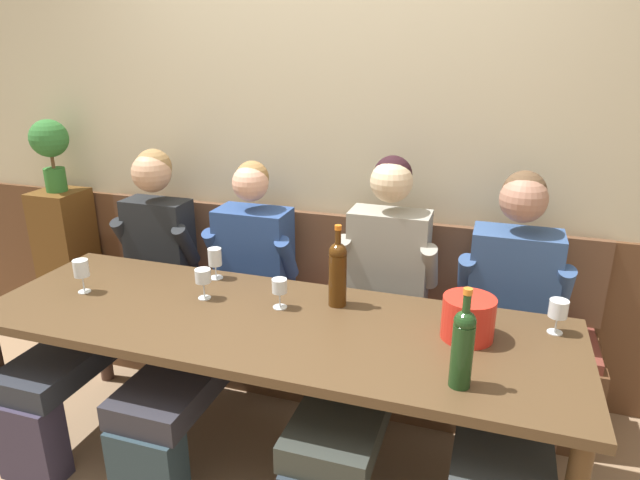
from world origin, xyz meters
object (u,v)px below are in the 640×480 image
object	(u,v)px
dining_table	(270,335)
wine_glass_mid_left	(81,269)
person_center_right_seat	(124,283)
wine_glass_by_bottle	(558,310)
wine_bottle_clear_water	(338,272)
potted_plant	(50,145)
wine_glass_near_bucket	(215,258)
person_right_seat	(510,339)
wine_glass_left_end	(203,277)
wine_glass_center_rear	(280,287)
wall_bench	(321,337)
person_left_seat	(226,303)
person_center_left_seat	(372,319)
wine_bottle_amber_mid	(463,346)
ice_bucket	(468,318)

from	to	relation	value
dining_table	wine_glass_mid_left	size ratio (longest dim) A/B	15.84
person_center_right_seat	wine_glass_by_bottle	size ratio (longest dim) A/B	9.05
wine_bottle_clear_water	potted_plant	world-z (taller)	potted_plant
wine_glass_near_bucket	potted_plant	distance (m)	1.40
person_right_seat	wine_bottle_clear_water	distance (m)	0.78
wine_glass_left_end	wine_glass_center_rear	world-z (taller)	wine_glass_left_end
wall_bench	dining_table	world-z (taller)	wall_bench
wine_bottle_clear_water	wine_glass_by_bottle	bearing A→B (deg)	1.82
dining_table	wine_glass_mid_left	xyz separation A→B (m)	(-0.91, -0.02, 0.19)
wine_glass_mid_left	potted_plant	distance (m)	1.14
dining_table	person_center_right_seat	bearing A→B (deg)	161.78
person_left_seat	wine_glass_left_end	distance (m)	0.33
person_center_left_seat	wine_glass_by_bottle	xyz separation A→B (m)	(0.76, -0.08, 0.20)
wine_glass_near_bucket	wine_glass_left_end	bearing A→B (deg)	-74.86
person_right_seat	wine_glass_mid_left	distance (m)	1.92
wall_bench	wine_glass_near_bucket	world-z (taller)	wall_bench
person_center_left_seat	wine_bottle_clear_water	xyz separation A→B (m)	(-0.13, -0.11, 0.26)
wine_glass_mid_left	wine_bottle_amber_mid	bearing A→B (deg)	-7.37
ice_bucket	wall_bench	bearing A→B (deg)	143.30
dining_table	wine_glass_center_rear	size ratio (longest dim) A/B	18.69
wall_bench	potted_plant	distance (m)	1.95
person_center_right_seat	wine_bottle_clear_water	distance (m)	1.23
wine_bottle_amber_mid	wine_glass_center_rear	world-z (taller)	wine_bottle_amber_mid
wall_bench	wine_bottle_amber_mid	world-z (taller)	wine_bottle_amber_mid
ice_bucket	wine_glass_left_end	world-z (taller)	ice_bucket
wine_bottle_amber_mid	wine_glass_center_rear	size ratio (longest dim) A/B	2.67
dining_table	wine_glass_left_end	bearing A→B (deg)	165.50
person_left_seat	wine_glass_center_rear	world-z (taller)	person_left_seat
wall_bench	wine_bottle_amber_mid	size ratio (longest dim) A/B	7.86
wine_glass_mid_left	wine_glass_near_bucket	world-z (taller)	wine_glass_mid_left
person_right_seat	potted_plant	world-z (taller)	potted_plant
ice_bucket	potted_plant	bearing A→B (deg)	165.95
person_left_seat	wine_glass_mid_left	bearing A→B (deg)	-147.69
person_center_right_seat	wine_glass_center_rear	size ratio (longest dim) A/B	9.56
wine_bottle_clear_water	wine_glass_left_end	xyz separation A→B (m)	(-0.58, -0.12, -0.05)
dining_table	person_left_seat	bearing A→B (deg)	139.67
person_center_right_seat	potted_plant	xyz separation A→B (m)	(-0.72, 0.40, 0.62)
wall_bench	wine_glass_left_end	world-z (taller)	wall_bench
wine_bottle_clear_water	wine_glass_center_rear	bearing A→B (deg)	-155.10
person_right_seat	ice_bucket	size ratio (longest dim) A/B	6.34
dining_table	ice_bucket	distance (m)	0.81
wall_bench	person_left_seat	world-z (taller)	person_left_seat
dining_table	person_center_right_seat	world-z (taller)	person_center_right_seat
dining_table	wine_bottle_clear_water	xyz separation A→B (m)	(0.23, 0.22, 0.23)
wine_bottle_clear_water	wine_glass_center_rear	xyz separation A→B (m)	(-0.23, -0.10, -0.06)
wine_bottle_clear_water	potted_plant	distance (m)	2.02
wine_glass_center_rear	wine_bottle_amber_mid	bearing A→B (deg)	-24.14
potted_plant	wine_glass_by_bottle	bearing A→B (deg)	-9.58
wall_bench	wine_bottle_clear_water	distance (m)	0.80
dining_table	potted_plant	world-z (taller)	potted_plant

